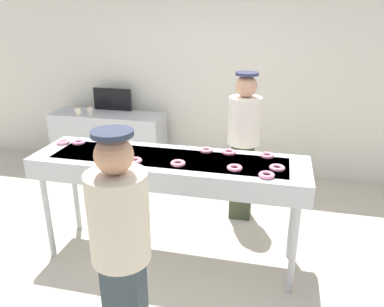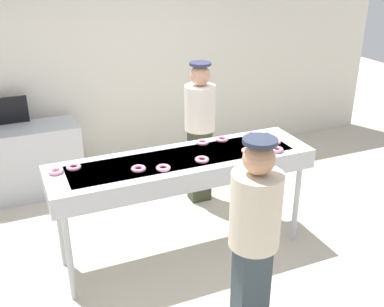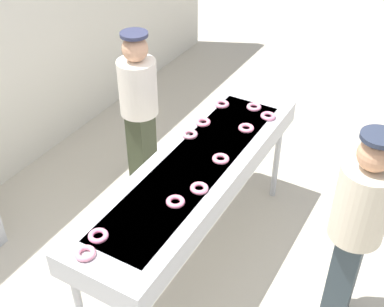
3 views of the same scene
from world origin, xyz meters
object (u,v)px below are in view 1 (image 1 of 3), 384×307
Objects in this scene: strawberry_donut_7 at (135,161)px; strawberry_donut_10 at (229,152)px; strawberry_donut_9 at (78,142)px; strawberry_donut_0 at (267,175)px; fryer_conveyor at (169,168)px; prep_counter at (109,142)px; worker_baker at (244,139)px; strawberry_donut_2 at (178,163)px; paper_cup_0 at (78,112)px; strawberry_donut_3 at (235,168)px; strawberry_donut_8 at (206,150)px; customer_waiting at (121,242)px; menu_display at (113,99)px; paper_cup_1 at (90,111)px; strawberry_donut_5 at (116,156)px; strawberry_donut_4 at (267,155)px; strawberry_donut_6 at (63,142)px; strawberry_donut_1 at (277,168)px.

strawberry_donut_7 is 1.00× the size of strawberry_donut_10.
strawberry_donut_0 is at bearing -11.32° from strawberry_donut_9.
fryer_conveyor is at bearing -8.76° from strawberry_donut_9.
worker_baker is at bearing -24.33° from prep_counter.
strawberry_donut_2 reaches higher than paper_cup_0.
strawberry_donut_3 is 0.47m from strawberry_donut_8.
customer_waiting is (-0.52, -2.10, 0.00)m from worker_baker.
strawberry_donut_7 reaches higher than paper_cup_0.
customer_waiting is 16.93× the size of paper_cup_0.
menu_display is at bearing 137.14° from strawberry_donut_10.
paper_cup_1 is at bearing 142.36° from strawberry_donut_8.
paper_cup_1 is (-1.73, 2.93, -0.04)m from customer_waiting.
paper_cup_1 is at bearing 142.39° from strawberry_donut_0.
menu_display is at bearing 115.23° from strawberry_donut_5.
strawberry_donut_9 is 1.85m from prep_counter.
strawberry_donut_5 is at bearing -166.42° from strawberry_donut_4.
worker_baker reaches higher than fryer_conveyor.
strawberry_donut_0 is 2.00m from strawberry_donut_6.
strawberry_donut_7 is (-1.09, -0.38, 0.00)m from strawberry_donut_4.
strawberry_donut_9 reaches higher than fryer_conveyor.
strawberry_donut_1 is (0.08, 0.16, 0.00)m from strawberry_donut_0.
strawberry_donut_2 reaches higher than fryer_conveyor.
strawberry_donut_6 is at bearing 119.02° from customer_waiting.
strawberry_donut_1 is 0.22× the size of menu_display.
worker_baker reaches higher than paper_cup_0.
strawberry_donut_3 is 0.85m from strawberry_donut_7.
strawberry_donut_10 is (0.21, -0.00, 0.00)m from strawberry_donut_8.
strawberry_donut_7 is 1.36m from worker_baker.
strawberry_donut_10 is at bearing 129.61° from strawberry_donut_0.
strawberry_donut_3 is 1.00× the size of strawberry_donut_6.
strawberry_donut_1 is 0.70m from strawberry_donut_8.
prep_counter is (-2.03, 0.92, -0.52)m from worker_baker.
worker_baker is (0.57, 0.90, 0.02)m from fryer_conveyor.
fryer_conveyor is at bearing 80.35° from customer_waiting.
strawberry_donut_10 is at bearing 22.90° from fryer_conveyor.
worker_baker is at bearing 24.96° from strawberry_donut_6.
strawberry_donut_3 reaches higher than prep_counter.
strawberry_donut_2 is 1.00× the size of strawberry_donut_3.
strawberry_donut_0 is at bearing -37.48° from strawberry_donut_8.
strawberry_donut_7 is at bearing 94.30° from customer_waiting.
strawberry_donut_0 and strawberry_donut_7 have the same top height.
strawberry_donut_4 is 0.55m from strawberry_donut_8.
customer_waiting is (1.01, -1.34, -0.09)m from strawberry_donut_9.
strawberry_donut_5 is at bearing -52.25° from paper_cup_0.
strawberry_donut_9 is at bearing -65.65° from paper_cup_1.
menu_display is (0.35, 0.38, 0.11)m from paper_cup_0.
strawberry_donut_6 is at bearing 160.97° from strawberry_donut_7.
strawberry_donut_3 is 0.36m from strawberry_donut_10.
strawberry_donut_5 is 0.56m from strawberry_donut_9.
strawberry_donut_10 is 2.73m from paper_cup_0.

